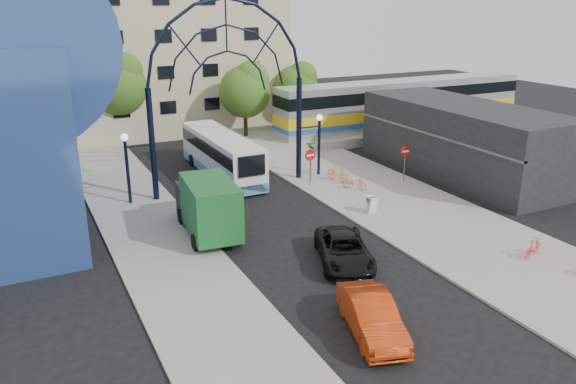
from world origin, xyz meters
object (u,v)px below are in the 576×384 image
tree_north_b (118,83)px  bike_far_b (533,248)px  train_car (403,103)px  red_sedan (372,316)px  bike_near_b (338,173)px  tree_north_c (297,85)px  street_name_sign (311,154)px  bike_near_a (354,182)px  tree_north_a (246,89)px  stop_sign (310,159)px  gateway_arch (227,57)px  sandwich_board (372,203)px  city_bus (222,154)px  black_suv (344,250)px  do_not_enter_sign (405,155)px  green_truck (207,206)px

tree_north_b → bike_far_b: bearing=-68.0°
train_car → red_sedan: bearing=-129.3°
bike_near_b → tree_north_c: bearing=55.3°
street_name_sign → train_car: train_car is taller
red_sedan → bike_near_a: bearing=75.3°
tree_north_b → tree_north_a: bearing=-21.8°
stop_sign → street_name_sign: 0.74m
gateway_arch → sandwich_board: 12.52m
red_sedan → street_name_sign: bearing=84.4°
tree_north_c → red_sedan: tree_north_c is taller
stop_sign → train_car: (15.20, 10.00, 0.91)m
sandwich_board → red_sedan: bearing=-124.7°
tree_north_a → stop_sign: bearing=-95.4°
city_bus → bike_near_b: city_bus is taller
bike_near_b → black_suv: bearing=-136.8°
train_car → black_suv: (-19.24, -20.74, -2.21)m
sandwich_board → tree_north_a: tree_north_a is taller
tree_north_a → city_bus: 10.90m
train_car → bike_far_b: train_car is taller
gateway_arch → red_sedan: 19.92m
train_car → tree_north_c: bearing=143.0°
stop_sign → street_name_sign: street_name_sign is taller
tree_north_c → bike_near_a: 18.90m
train_car → black_suv: bearing=-132.9°
gateway_arch → street_name_sign: (5.20, -1.40, -6.43)m
bike_near_b → train_car: bearing=20.6°
black_suv → bike_far_b: size_ratio=3.23×
tree_north_c → red_sedan: (-13.61, -32.19, -3.53)m
tree_north_a → black_suv: size_ratio=1.40×
do_not_enter_sign → train_car: train_car is taller
do_not_enter_sign → sandwich_board: 6.85m
bike_near_a → bike_near_b: (-0.07, 1.96, 0.12)m
sandwich_board → bike_far_b: size_ratio=0.64×
do_not_enter_sign → bike_near_b: (-4.01, 2.06, -1.30)m
street_name_sign → bike_far_b: bearing=-75.2°
city_bus → black_suv: (0.27, -15.85, -0.86)m
do_not_enter_sign → tree_north_a: tree_north_a is taller
gateway_arch → city_bus: size_ratio=1.25×
red_sedan → black_suv: bearing=83.9°
green_truck → black_suv: 7.84m
tree_north_a → tree_north_b: size_ratio=0.88×
tree_north_a → bike_far_b: bearing=-83.9°
tree_north_c → black_suv: bearing=-113.1°
sandwich_board → black_suv: size_ratio=0.20×
gateway_arch → tree_north_b: gateway_arch is taller
red_sedan → stop_sign: bearing=84.9°
tree_north_b → bike_far_b: (13.04, -32.33, -4.68)m
stop_sign → red_sedan: bearing=-111.1°
tree_north_b → train_car: bearing=-18.4°
do_not_enter_sign → sandwich_board: do_not_enter_sign is taller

